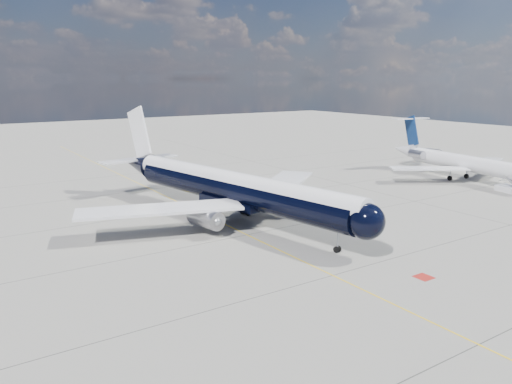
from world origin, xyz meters
TOP-DOWN VIEW (x-y plane):
  - ground at (0.00, 30.00)m, footprint 320.00×320.00m
  - taxiway_centerline at (0.00, 25.00)m, footprint 0.16×160.00m
  - red_marking at (6.80, -10.00)m, footprint 1.60×1.60m
  - main_airliner at (1.58, 16.93)m, footprint 39.19×48.23m
  - regional_jet at (50.35, 17.70)m, footprint 27.83×32.19m
  - boarding_stair at (48.21, 5.93)m, footprint 3.16×3.68m

SIDE VIEW (x-z plane):
  - ground at x=0.00m, z-range 0.00..0.00m
  - taxiway_centerline at x=0.00m, z-range 0.00..0.01m
  - red_marking at x=6.80m, z-range 0.00..0.01m
  - boarding_stair at x=48.21m, z-range -1.13..2.46m
  - regional_jet at x=50.35m, z-range -2.01..8.89m
  - main_airliner at x=1.58m, z-range -2.66..11.34m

